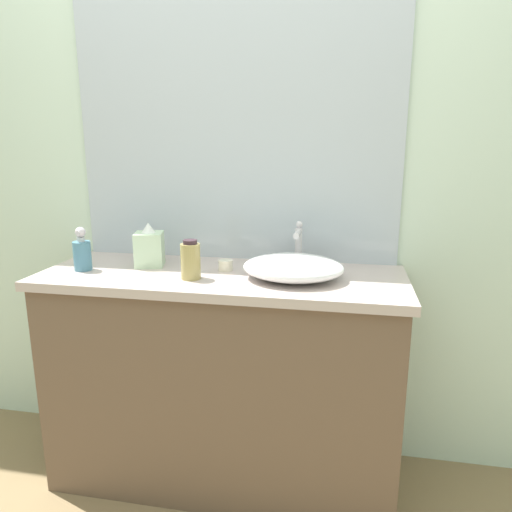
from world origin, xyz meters
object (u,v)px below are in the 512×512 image
(tissue_box, at_px, (149,247))
(soap_dispenser, at_px, (82,253))
(sink_basin, at_px, (293,267))
(lotion_bottle, at_px, (191,260))
(candle_jar, at_px, (226,265))

(tissue_box, bearing_deg, soap_dispenser, -154.36)
(tissue_box, bearing_deg, sink_basin, -7.59)
(lotion_bottle, xyz_separation_m, tissue_box, (-0.23, 0.15, 0.01))
(lotion_bottle, distance_m, candle_jar, 0.18)
(sink_basin, distance_m, candle_jar, 0.29)
(lotion_bottle, bearing_deg, sink_basin, 10.50)
(sink_basin, height_order, tissue_box, tissue_box)
(soap_dispenser, bearing_deg, sink_basin, 2.25)
(lotion_bottle, bearing_deg, soap_dispenser, 175.45)
(lotion_bottle, height_order, candle_jar, lotion_bottle)
(sink_basin, height_order, lotion_bottle, lotion_bottle)
(soap_dispenser, relative_size, lotion_bottle, 1.18)
(soap_dispenser, distance_m, tissue_box, 0.26)
(soap_dispenser, relative_size, candle_jar, 3.03)
(tissue_box, xyz_separation_m, candle_jar, (0.32, -0.01, -0.06))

